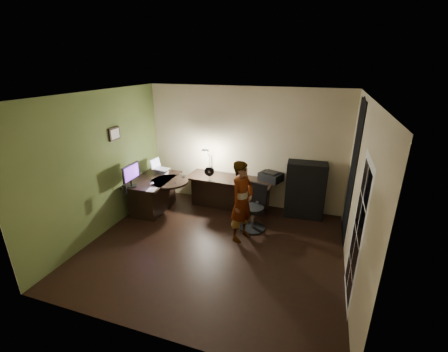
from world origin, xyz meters
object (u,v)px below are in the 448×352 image
(desk_right, at_px, (229,193))
(office_chair, at_px, (253,208))
(monitor, at_px, (131,178))
(cabinet, at_px, (305,190))
(person, at_px, (242,201))
(desk_left, at_px, (155,194))

(desk_right, distance_m, office_chair, 1.05)
(monitor, bearing_deg, cabinet, 20.65)
(office_chair, xyz_separation_m, person, (-0.12, -0.39, 0.31))
(monitor, height_order, office_chair, monitor)
(office_chair, bearing_deg, desk_left, -167.51)
(desk_right, xyz_separation_m, monitor, (-1.75, -1.17, 0.57))
(desk_left, height_order, desk_right, desk_left)
(office_chair, bearing_deg, desk_right, 149.42)
(desk_right, xyz_separation_m, cabinet, (1.65, 0.15, 0.25))
(desk_left, bearing_deg, office_chair, -4.39)
(desk_right, height_order, cabinet, cabinet)
(desk_left, bearing_deg, person, -14.69)
(desk_right, relative_size, office_chair, 2.10)
(desk_right, height_order, person, person)
(desk_left, height_order, office_chair, office_chair)
(desk_left, distance_m, desk_right, 1.69)
(desk_right, bearing_deg, desk_left, -155.30)
(cabinet, xyz_separation_m, monitor, (-3.41, -1.32, 0.33))
(desk_left, relative_size, office_chair, 1.43)
(desk_left, distance_m, cabinet, 3.32)
(monitor, xyz_separation_m, person, (2.36, 0.02, -0.16))
(desk_right, height_order, monitor, monitor)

